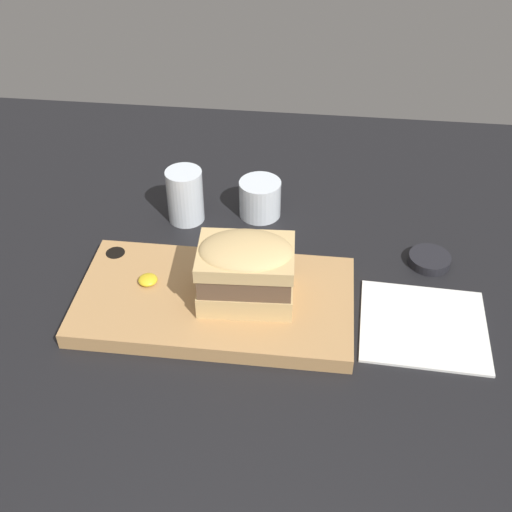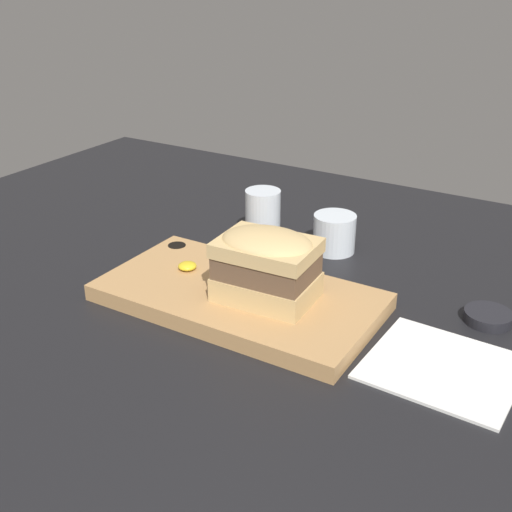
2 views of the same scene
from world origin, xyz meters
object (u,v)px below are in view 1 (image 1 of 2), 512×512
object	(u,v)px
sandwich	(246,269)
napkin	(423,326)
serving_board	(215,300)
wine_glass	(260,200)
condiment_dish	(429,260)
water_glass	(185,199)

from	to	relation	value
sandwich	napkin	xyz separation A→B (cm)	(25.15, -0.59, -7.55)
serving_board	wine_glass	bearing A→B (deg)	80.55
wine_glass	condiment_dish	world-z (taller)	wine_glass
wine_glass	napkin	world-z (taller)	wine_glass
water_glass	wine_glass	bearing A→B (deg)	12.67
serving_board	wine_glass	world-z (taller)	wine_glass
serving_board	sandwich	xyz separation A→B (cm)	(4.63, -0.03, 6.53)
sandwich	wine_glass	size ratio (longest dim) A/B	1.91
serving_board	condiment_dish	xyz separation A→B (cm)	(31.80, 13.50, -0.46)
sandwich	wine_glass	xyz separation A→B (cm)	(-0.68, 23.75, -4.80)
wine_glass	condiment_dish	xyz separation A→B (cm)	(27.85, -10.22, -2.19)
sandwich	water_glass	world-z (taller)	sandwich
sandwich	wine_glass	bearing A→B (deg)	91.64
water_glass	napkin	xyz separation A→B (cm)	(38.13, -21.58, -3.85)
water_glass	napkin	distance (cm)	43.98
wine_glass	condiment_dish	bearing A→B (deg)	-20.15
serving_board	condiment_dish	bearing A→B (deg)	23.00
serving_board	sandwich	distance (cm)	8.00
serving_board	wine_glass	xyz separation A→B (cm)	(3.95, 23.72, 1.73)
sandwich	serving_board	bearing A→B (deg)	179.59
serving_board	sandwich	size ratio (longest dim) A/B	2.90
water_glass	condiment_dish	world-z (taller)	water_glass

